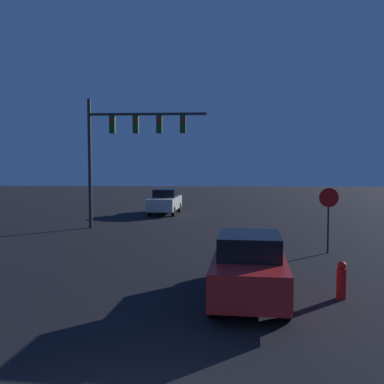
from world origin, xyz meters
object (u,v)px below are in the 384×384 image
traffic_signal_mast (126,137)px  stop_sign (329,208)px  fire_hydrant (341,280)px  car_far (165,201)px  car_near (249,267)px

traffic_signal_mast → stop_sign: size_ratio=2.73×
fire_hydrant → traffic_signal_mast: bearing=124.3°
traffic_signal_mast → fire_hydrant: traffic_signal_mast is taller
stop_sign → fire_hydrant: size_ratio=2.60×
fire_hydrant → car_far: bearing=109.9°
car_far → stop_sign: (7.50, -12.30, 0.87)m
stop_sign → car_far: bearing=121.4°
car_far → stop_sign: stop_sign is taller
fire_hydrant → stop_sign: bearing=78.7°
car_far → traffic_signal_mast: (-1.19, -6.60, 3.83)m
car_near → stop_sign: 6.64m
car_far → fire_hydrant: 18.88m
traffic_signal_mast → fire_hydrant: (7.60, -11.15, -4.19)m
car_near → fire_hydrant: (2.26, 0.21, -0.36)m
car_near → car_far: same height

